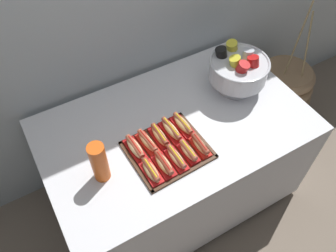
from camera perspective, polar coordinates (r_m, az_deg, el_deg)
name	(u,v)px	position (r m, az deg, el deg)	size (l,w,h in m)	color
ground_plane	(174,190)	(2.57, 0.96, -10.59)	(10.00, 10.00, 0.00)	#7A6B5B
buffet_table	(174,160)	(2.22, 1.09, -5.65)	(1.53, 0.94, 0.77)	silver
floor_vase	(279,98)	(2.89, 18.09, 4.53)	(0.49, 0.49, 1.16)	#896B4C
serving_tray	(168,150)	(1.82, -0.05, -4.03)	(0.42, 0.38, 0.01)	#472B19
hot_dog_0	(151,171)	(1.71, -2.86, -7.59)	(0.07, 0.16, 0.06)	red
hot_dog_1	(164,164)	(1.73, -0.70, -6.41)	(0.07, 0.16, 0.06)	#B21414
hot_dog_2	(176,158)	(1.75, 1.39, -5.36)	(0.06, 0.17, 0.06)	red
hot_dog_3	(188,151)	(1.78, 3.42, -4.28)	(0.06, 0.15, 0.06)	#B21414
hot_dog_4	(200,145)	(1.81, 5.39, -3.22)	(0.06, 0.16, 0.06)	red
hot_dog_5	(135,148)	(1.79, -5.53, -3.69)	(0.07, 0.18, 0.06)	#B21414
hot_dog_6	(148,142)	(1.81, -3.45, -2.69)	(0.08, 0.18, 0.06)	red
hot_dog_7	(160,136)	(1.83, -1.42, -1.67)	(0.06, 0.17, 0.06)	#B21414
hot_dog_8	(171,130)	(1.86, 0.56, -0.70)	(0.07, 0.18, 0.06)	#B21414
hot_dog_9	(183,125)	(1.88, 2.48, 0.22)	(0.07, 0.18, 0.06)	#B21414
punch_bowl	(238,69)	(2.07, 11.69, 9.37)	(0.35, 0.35, 0.27)	silver
cup_stack	(99,162)	(1.66, -11.45, -5.99)	(0.08, 0.08, 0.25)	#EA5B19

